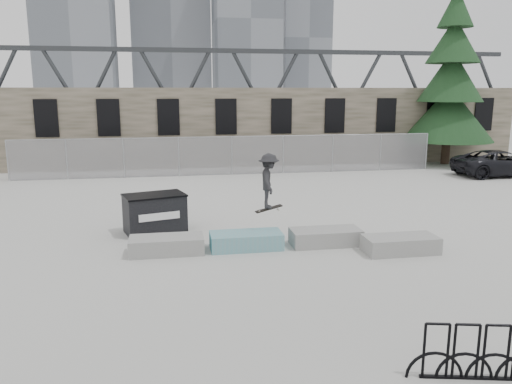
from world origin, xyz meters
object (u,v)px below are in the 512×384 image
(planter_center_left, at_px, (246,240))
(dumpster, at_px, (155,213))
(spruce_tree, at_px, (450,86))
(planter_offset, at_px, (400,244))
(skateboarder, at_px, (269,181))
(bike_rack, at_px, (511,354))
(suv, at_px, (500,163))
(planter_center_right, at_px, (326,236))
(planter_far_left, at_px, (167,244))

(planter_center_left, height_order, dumpster, dumpster)
(dumpster, bearing_deg, planter_center_left, -55.94)
(planter_center_left, bearing_deg, spruce_tree, 44.70)
(planter_offset, height_order, skateboarder, skateboarder)
(bike_rack, distance_m, spruce_tree, 24.54)
(planter_center_left, distance_m, suv, 17.74)
(bike_rack, height_order, skateboarder, skateboarder)
(suv, bearing_deg, planter_offset, 135.18)
(planter_center_right, xyz_separation_m, suv, (12.52, 9.78, 0.42))
(planter_far_left, distance_m, bike_rack, 8.77)
(planter_far_left, bearing_deg, planter_center_right, -0.18)
(planter_offset, height_order, dumpster, dumpster)
(planter_center_left, bearing_deg, planter_center_right, -1.10)
(planter_far_left, xyz_separation_m, planter_center_left, (2.20, 0.03, 0.00))
(planter_offset, bearing_deg, planter_far_left, 170.57)
(planter_offset, xyz_separation_m, bike_rack, (-1.13, -6.04, 0.19))
(planter_center_left, bearing_deg, skateboarder, 33.37)
(planter_center_left, xyz_separation_m, skateboarder, (0.74, 0.49, 1.57))
(planter_center_left, height_order, bike_rack, bike_rack)
(spruce_tree, bearing_deg, planter_offset, -123.85)
(planter_center_left, relative_size, dumpster, 0.96)
(planter_center_right, bearing_deg, suv, 37.99)
(planter_center_left, distance_m, spruce_tree, 20.67)
(planter_far_left, bearing_deg, suv, 29.84)
(skateboarder, bearing_deg, dumpster, 72.58)
(planter_center_right, bearing_deg, skateboarder, 161.14)
(planter_offset, relative_size, spruce_tree, 0.17)
(dumpster, height_order, bike_rack, dumpster)
(planter_center_left, bearing_deg, planter_offset, -14.70)
(planter_center_left, relative_size, spruce_tree, 0.17)
(planter_center_left, distance_m, bike_rack, 7.71)
(planter_center_left, xyz_separation_m, suv, (14.83, 9.73, 0.42))
(planter_center_right, xyz_separation_m, dumpster, (-4.85, 2.17, 0.36))
(suv, distance_m, skateboarder, 16.89)
(planter_center_left, distance_m, skateboarder, 1.80)
(suv, bearing_deg, skateboarder, 123.22)
(planter_offset, height_order, bike_rack, bike_rack)
(planter_far_left, xyz_separation_m, bike_rack, (5.17, -7.09, 0.19))
(planter_far_left, distance_m, planter_center_right, 4.50)
(planter_center_right, bearing_deg, planter_far_left, 179.82)
(planter_center_left, distance_m, planter_offset, 4.24)
(dumpster, relative_size, bike_rack, 0.68)
(planter_far_left, xyz_separation_m, spruce_tree, (16.56, 14.25, 4.34))
(suv, bearing_deg, spruce_tree, 5.80)
(bike_rack, bearing_deg, planter_center_right, 95.40)
(planter_far_left, distance_m, suv, 19.63)
(planter_center_left, xyz_separation_m, planter_center_right, (2.31, -0.04, 0.00))
(planter_center_right, bearing_deg, planter_center_left, 178.90)
(spruce_tree, bearing_deg, bike_rack, -118.10)
(planter_center_left, height_order, skateboarder, skateboarder)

